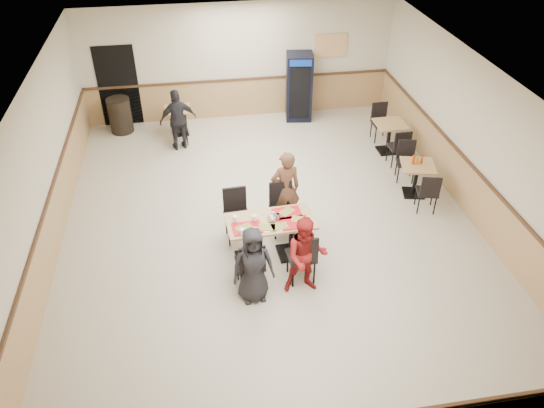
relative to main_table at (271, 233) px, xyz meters
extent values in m
plane|color=beige|center=(0.14, 0.92, -0.55)|extent=(10.00, 10.00, 0.00)
plane|color=silver|center=(0.14, 0.92, 2.45)|extent=(10.00, 10.00, 0.00)
plane|color=beige|center=(0.14, 5.92, 0.95)|extent=(8.00, 0.00, 8.00)
plane|color=beige|center=(0.14, -4.08, 0.95)|extent=(8.00, 0.00, 8.00)
plane|color=beige|center=(-3.86, 0.92, 0.95)|extent=(0.00, 10.00, 10.00)
plane|color=beige|center=(4.14, 0.92, 0.95)|extent=(0.00, 10.00, 10.00)
cube|color=tan|center=(0.14, 5.90, -0.05)|extent=(7.98, 0.03, 1.00)
cube|color=tan|center=(4.13, 0.92, -0.05)|extent=(0.03, 9.98, 1.00)
cube|color=#472B19|center=(0.14, 5.89, 0.48)|extent=(7.98, 0.04, 0.06)
cube|color=black|center=(-2.96, 5.90, 0.50)|extent=(1.00, 0.02, 2.10)
cube|color=orange|center=(2.54, 5.88, 1.25)|extent=(0.85, 0.02, 0.60)
cube|color=black|center=(-0.38, -0.02, -0.53)|extent=(0.52, 0.52, 0.04)
cylinder|color=black|center=(-0.38, -0.02, -0.13)|extent=(0.10, 0.10, 0.75)
cube|color=tan|center=(-0.38, -0.02, 0.25)|extent=(0.81, 0.81, 0.04)
cube|color=black|center=(0.38, 0.02, -0.53)|extent=(0.52, 0.52, 0.04)
cylinder|color=black|center=(0.38, 0.02, -0.13)|extent=(0.10, 0.10, 0.75)
cube|color=tan|center=(0.38, 0.02, 0.25)|extent=(0.81, 0.81, 0.04)
imported|color=black|center=(-0.44, -0.96, 0.15)|extent=(0.72, 0.50, 1.40)
imported|color=maroon|center=(0.44, -0.91, 0.18)|extent=(0.73, 0.59, 1.45)
imported|color=brown|center=(0.44, 0.96, 0.25)|extent=(0.62, 0.45, 1.60)
imported|color=black|center=(-1.51, 4.34, 0.20)|extent=(0.94, 0.55, 1.51)
cube|color=red|center=(0.32, 0.15, 0.28)|extent=(0.51, 0.39, 0.02)
cube|color=red|center=(-0.43, -0.16, 0.28)|extent=(0.51, 0.39, 0.02)
cube|color=red|center=(0.39, -0.14, 0.28)|extent=(0.51, 0.39, 0.02)
cylinder|color=white|center=(0.32, 0.18, 0.28)|extent=(0.25, 0.25, 0.01)
cube|color=tan|center=(0.32, 0.18, 0.29)|extent=(0.34, 0.32, 0.02)
cylinder|color=white|center=(-0.10, -0.20, 0.28)|extent=(0.25, 0.25, 0.01)
cube|color=tan|center=(-0.10, -0.20, 0.29)|extent=(0.32, 0.24, 0.02)
cylinder|color=white|center=(0.50, -0.08, 0.28)|extent=(0.25, 0.25, 0.01)
cube|color=tan|center=(0.50, -0.08, 0.29)|extent=(0.33, 0.28, 0.02)
cylinder|color=white|center=(0.12, -0.21, 0.28)|extent=(0.25, 0.25, 0.01)
cube|color=tan|center=(0.12, -0.21, 0.29)|extent=(0.31, 0.23, 0.02)
cylinder|color=white|center=(-0.49, -0.16, 0.28)|extent=(0.25, 0.25, 0.01)
cube|color=tan|center=(-0.49, -0.16, 0.29)|extent=(0.34, 0.28, 0.02)
cylinder|color=white|center=(-0.61, 0.08, 0.33)|extent=(0.09, 0.09, 0.11)
cylinder|color=white|center=(-0.31, -0.33, 0.33)|extent=(0.09, 0.09, 0.11)
cylinder|color=white|center=(-0.53, -0.30, 0.33)|extent=(0.09, 0.09, 0.11)
cylinder|color=white|center=(-0.28, 0.04, 0.33)|extent=(0.09, 0.09, 0.11)
cylinder|color=#ABB3BF|center=(0.05, 0.06, 0.34)|extent=(0.07, 0.07, 0.12)
cylinder|color=#ABB3BF|center=(0.13, 0.01, 0.34)|extent=(0.07, 0.07, 0.12)
cylinder|color=#ABB3BF|center=(0.13, 0.00, 0.34)|extent=(0.07, 0.07, 0.12)
ellipsoid|color=silver|center=(0.02, -0.02, 0.33)|extent=(0.16, 0.16, 0.11)
cube|color=black|center=(3.34, 1.51, -0.53)|extent=(0.52, 0.52, 0.04)
cylinder|color=black|center=(3.34, 1.51, -0.18)|extent=(0.09, 0.09, 0.65)
cube|color=tan|center=(3.34, 1.51, 0.15)|extent=(0.81, 0.81, 0.04)
cube|color=black|center=(3.40, 3.36, -0.53)|extent=(0.45, 0.45, 0.04)
cylinder|color=black|center=(3.40, 3.36, -0.17)|extent=(0.09, 0.09, 0.68)
cube|color=tan|center=(3.40, 3.36, 0.18)|extent=(0.71, 0.71, 0.04)
cylinder|color=#BB360D|center=(3.24, 1.56, 0.27)|extent=(0.06, 0.06, 0.20)
cylinder|color=orange|center=(3.33, 1.56, 0.26)|extent=(0.06, 0.06, 0.17)
cylinder|color=#BB360D|center=(3.42, 1.56, 0.24)|extent=(0.05, 0.05, 0.14)
cube|color=black|center=(-1.51, 5.12, -0.53)|extent=(0.44, 0.44, 0.04)
cylinder|color=black|center=(-1.51, 5.12, -0.20)|extent=(0.08, 0.08, 0.62)
cube|color=tan|center=(-1.51, 5.12, 0.12)|extent=(0.69, 0.69, 0.04)
cube|color=black|center=(1.65, 5.52, 0.33)|extent=(0.75, 0.73, 1.76)
cube|color=black|center=(1.60, 5.19, 0.28)|extent=(0.53, 0.09, 1.39)
cube|color=navy|center=(1.60, 5.18, 1.10)|extent=(0.55, 0.10, 0.17)
cylinder|color=black|center=(-2.98, 5.47, -0.10)|extent=(0.57, 0.57, 0.90)
camera|label=1|loc=(-1.17, -7.25, 5.84)|focal=35.00mm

